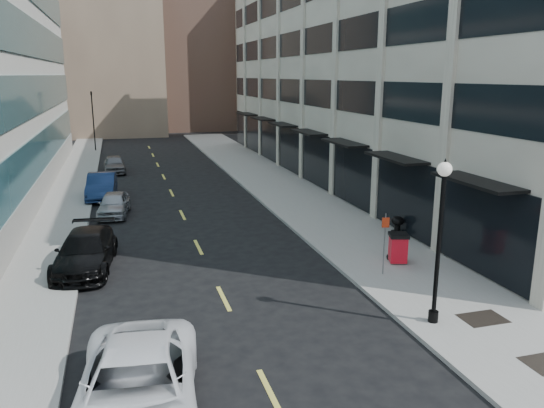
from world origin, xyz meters
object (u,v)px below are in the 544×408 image
car_black_pickup (86,251)px  urn_planter (397,223)px  sign_post (385,236)px  car_blue_sedan (102,186)px  trash_bin (398,247)px  car_silver_sedan (114,204)px  car_grey_sedan (114,164)px  lamppost (440,228)px  car_white_van (137,389)px  traffic_signal (91,95)px

car_black_pickup → urn_planter: size_ratio=5.97×
car_black_pickup → sign_post: bearing=-14.4°
car_blue_sedan → trash_bin: 20.37m
car_silver_sedan → car_blue_sedan: (-0.73, 4.71, 0.13)m
car_blue_sedan → car_grey_sedan: (0.80, 9.29, -0.10)m
lamppost → car_white_van: bearing=-165.9°
trash_bin → lamppost: size_ratio=0.24×
traffic_signal → trash_bin: bearing=-71.3°
trash_bin → sign_post: bearing=-121.1°
lamppost → trash_bin: bearing=72.5°
car_black_pickup → car_blue_sedan: (0.37, 13.24, 0.03)m
car_black_pickup → car_grey_sedan: size_ratio=1.28×
lamppost → car_silver_sedan: bearing=119.6°
car_grey_sedan → trash_bin: bearing=-67.9°
car_white_van → car_grey_sedan: car_white_van is taller
car_blue_sedan → car_grey_sedan: bearing=88.2°
car_blue_sedan → sign_post: (10.79, -17.51, 0.94)m
sign_post → lamppost: bearing=-85.5°
car_grey_sedan → lamppost: (9.57, -30.93, 2.51)m
car_white_van → car_black_pickup: (-1.60, 10.69, -0.07)m
trash_bin → urn_planter: 4.16m
car_silver_sedan → lamppost: 19.65m
car_black_pickup → lamppost: lamppost is taller
traffic_signal → car_blue_sedan: size_ratio=1.45×
car_black_pickup → car_blue_sedan: size_ratio=1.09×
car_blue_sedan → urn_planter: (14.03, -12.82, -0.11)m
sign_post → urn_planter: 5.80m
lamppost → sign_post: (0.42, 4.12, -1.48)m
traffic_signal → car_grey_sedan: size_ratio=1.70×
car_black_pickup → car_silver_sedan: bearing=89.2°
car_grey_sedan → sign_post: bearing=-71.0°
car_silver_sedan → car_blue_sedan: size_ratio=0.81×
car_silver_sedan → lamppost: (9.64, -16.93, 2.55)m
car_grey_sedan → lamppost: bearing=-74.2°
car_black_pickup → car_grey_sedan: bearing=93.6°
car_blue_sedan → urn_planter: 19.00m
sign_post → car_blue_sedan: bearing=132.0°
car_white_van → lamppost: (9.14, 2.29, 2.38)m
trash_bin → car_grey_sedan: bearing=131.3°
car_grey_sedan → urn_planter: (13.23, -22.11, -0.01)m
traffic_signal → car_blue_sedan: (1.07, -22.29, -4.92)m
trash_bin → car_silver_sedan: bearing=151.6°
traffic_signal → sign_post: 41.73m
car_grey_sedan → car_silver_sedan: bearing=-91.7°
car_grey_sedan → car_black_pickup: bearing=-94.4°
car_blue_sedan → lamppost: lamppost is taller
car_silver_sedan → traffic_signal: bearing=101.5°
car_grey_sedan → trash_bin: car_grey_sedan is taller
car_white_van → urn_planter: car_white_van is taller
car_grey_sedan → trash_bin: 28.08m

